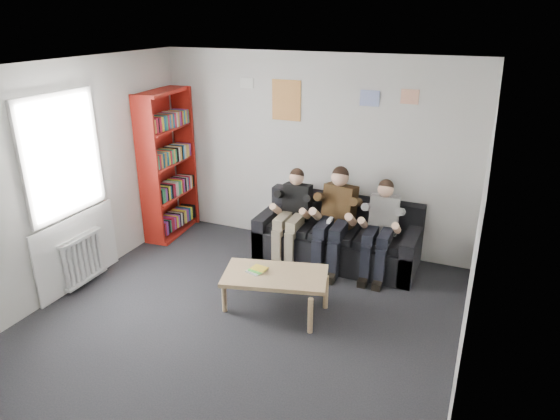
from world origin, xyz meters
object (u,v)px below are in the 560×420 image
person_right (380,230)px  person_left (292,215)px  bookshelf (168,165)px  person_middle (334,220)px  sofa (338,239)px  coffee_table (275,278)px

person_right → person_left: bearing=174.0°
bookshelf → person_right: size_ratio=1.75×
bookshelf → person_middle: size_ratio=1.62×
sofa → person_left: size_ratio=1.73×
person_left → person_middle: size_ratio=0.93×
person_left → bookshelf: bearing=176.6°
sofa → person_left: bearing=-162.1°
bookshelf → coffee_table: bearing=-36.1°
coffee_table → person_middle: bearing=77.9°
bookshelf → person_right: 3.22m
person_right → bookshelf: bearing=172.8°
coffee_table → person_right: person_right is taller
sofa → coffee_table: 1.51m
person_left → person_right: 1.20m
coffee_table → person_right: size_ratio=0.93×
sofa → person_left: 0.71m
person_left → person_middle: person_middle is taller
bookshelf → coffee_table: size_ratio=1.89×
sofa → coffee_table: sofa is taller
coffee_table → person_right: 1.58m
sofa → person_left: (-0.60, -0.19, 0.32)m
bookshelf → person_left: bookshelf is taller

